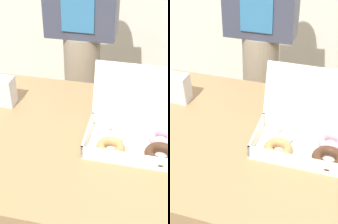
{
  "view_description": "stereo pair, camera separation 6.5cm",
  "coord_description": "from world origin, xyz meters",
  "views": [
    {
      "loc": [
        0.11,
        -0.82,
        1.48
      ],
      "look_at": [
        -0.07,
        0.02,
        0.85
      ],
      "focal_mm": 50.0,
      "sensor_mm": 36.0,
      "label": 1
    },
    {
      "loc": [
        0.17,
        -0.81,
        1.48
      ],
      "look_at": [
        -0.07,
        0.02,
        0.85
      ],
      "focal_mm": 50.0,
      "sensor_mm": 36.0,
      "label": 2
    }
  ],
  "objects": [
    {
      "name": "donut_box",
      "position": [
        0.11,
        0.0,
        0.8
      ],
      "size": [
        0.34,
        0.26,
        0.24
      ],
      "color": "white",
      "rests_on": "table"
    },
    {
      "name": "table",
      "position": [
        0.0,
        0.0,
        0.38
      ],
      "size": [
        1.18,
        0.74,
        0.76
      ],
      "color": "#99754C",
      "rests_on": "ground_plane"
    },
    {
      "name": "person_customer",
      "position": [
        -0.21,
        0.61,
        0.94
      ],
      "size": [
        0.34,
        0.2,
        1.66
      ],
      "color": "gray",
      "rests_on": "ground_plane"
    }
  ]
}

